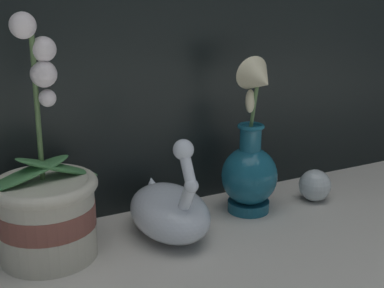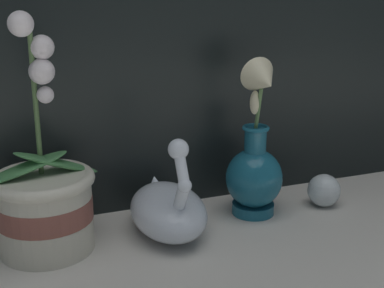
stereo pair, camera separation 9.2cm
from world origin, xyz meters
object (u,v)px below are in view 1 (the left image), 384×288
object	(u,v)px
blue_vase	(251,163)
glass_sphere	(315,185)
swan_figurine	(169,209)
orchid_potted_plant	(46,207)

from	to	relation	value
blue_vase	glass_sphere	xyz separation A→B (m)	(0.15, -0.02, -0.07)
swan_figurine	glass_sphere	world-z (taller)	swan_figurine
orchid_potted_plant	swan_figurine	bearing A→B (deg)	-4.90
blue_vase	glass_sphere	bearing A→B (deg)	-6.07
orchid_potted_plant	swan_figurine	size ratio (longest dim) A/B	1.87
swan_figurine	glass_sphere	xyz separation A→B (m)	(0.33, 0.01, -0.02)
swan_figurine	orchid_potted_plant	bearing A→B (deg)	175.10
orchid_potted_plant	blue_vase	bearing A→B (deg)	0.45
orchid_potted_plant	swan_figurine	xyz separation A→B (m)	(0.21, -0.02, -0.04)
orchid_potted_plant	blue_vase	size ratio (longest dim) A/B	1.29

